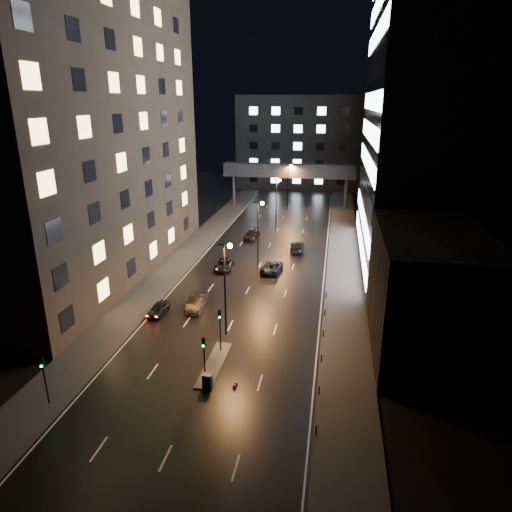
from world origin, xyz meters
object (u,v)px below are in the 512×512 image
Objects in this scene: car_away_a at (159,309)px; car_toward_b at (297,246)px; car_away_c at (224,265)px; car_away_d at (252,235)px; utility_cabinet at (207,381)px; car_away_b at (197,302)px; car_toward_a at (272,267)px.

car_toward_b is at bearing 65.04° from car_away_a.
car_toward_b is at bearing 44.38° from car_away_c.
car_away_d is 45.18m from utility_cabinet.
car_toward_b reaches higher than car_away_a.
car_away_c is 29.46m from utility_cabinet.
car_away_b reaches higher than car_away_d.
car_toward_a reaches higher than car_away_a.
car_toward_b is 4.20× the size of utility_cabinet.
car_away_d is 10.25m from car_toward_b.
car_toward_a is 29.24m from utility_cabinet.
car_away_b is 0.93× the size of car_toward_b.
car_away_d is 0.98× the size of car_toward_a.
car_away_c is 3.98× the size of utility_cabinet.
car_away_a is 0.74× the size of car_toward_b.
car_away_a is at bearing 130.12° from utility_cabinet.
utility_cabinet reaches higher than car_away_a.
car_away_d is (1.20, 29.71, -0.06)m from car_away_b.
car_away_d is (5.13, 31.88, 0.09)m from car_away_a.
utility_cabinet is (5.62, -15.25, -0.03)m from car_away_b.
car_away_b is 0.96× the size of car_away_d.
utility_cabinet is at bearing 79.78° from car_toward_b.
car_away_a is at bearing -154.04° from car_away_b.
car_away_a is at bearing 58.28° from car_toward_b.
car_toward_b reaches higher than car_away_d.
car_away_a is 29.68m from car_toward_b.
car_away_d is 4.09× the size of utility_cabinet.
utility_cabinet is (4.42, -44.97, 0.03)m from car_away_d.
car_away_b reaches higher than car_away_a.
car_away_c is 16.08m from car_away_d.
car_toward_a is (7.10, 13.95, -0.08)m from car_away_b.
car_toward_b is at bearing -98.36° from car_toward_a.
car_toward_b is at bearing -27.99° from car_away_d.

